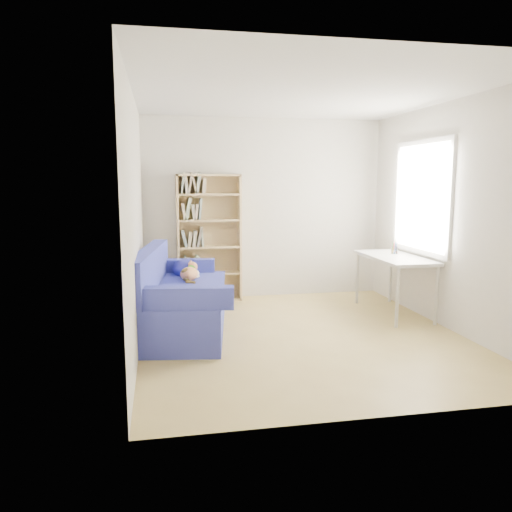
% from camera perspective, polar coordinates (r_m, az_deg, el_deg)
% --- Properties ---
extents(ground, '(4.00, 4.00, 0.00)m').
position_cam_1_polar(ground, '(5.65, 5.15, -8.99)').
color(ground, tan).
rests_on(ground, ground).
extents(room_shell, '(3.54, 4.04, 2.62)m').
position_cam_1_polar(room_shell, '(5.45, 6.29, 7.83)').
color(room_shell, silver).
rests_on(room_shell, ground).
extents(sofa, '(1.18, 2.05, 0.95)m').
position_cam_1_polar(sofa, '(5.78, -8.79, -5.01)').
color(sofa, navy).
rests_on(sofa, ground).
extents(bookshelf, '(0.90, 0.28, 1.80)m').
position_cam_1_polar(bookshelf, '(7.10, -5.38, 1.46)').
color(bookshelf, tan).
rests_on(bookshelf, ground).
extents(desk, '(0.60, 1.30, 0.75)m').
position_cam_1_polar(desk, '(6.62, 15.56, -0.60)').
color(desk, silver).
rests_on(desk, ground).
extents(pen_cup, '(0.08, 0.08, 0.16)m').
position_cam_1_polar(pen_cup, '(6.83, 15.54, 0.75)').
color(pen_cup, white).
rests_on(pen_cup, desk).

